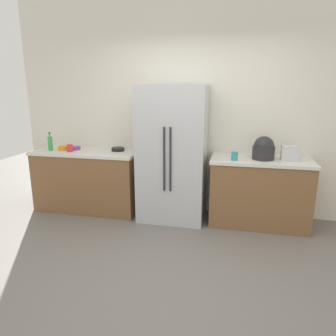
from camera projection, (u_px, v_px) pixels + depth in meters
ground_plane at (168, 272)px, 3.13m from camera, size 10.52×10.52×0.00m
kitchen_back_panel at (195, 106)px, 4.41m from camera, size 5.26×0.10×3.08m
counter_left at (88, 180)px, 4.66m from camera, size 1.55×0.63×0.90m
counter_right at (259, 192)px, 4.15m from camera, size 1.29×0.63×0.90m
refrigerator at (173, 154)px, 4.24m from camera, size 0.89×0.68×1.83m
toaster at (290, 153)px, 3.94m from camera, size 0.21×0.14×0.18m
rice_cooker at (264, 149)px, 3.99m from camera, size 0.28×0.28×0.30m
bottle_a at (50, 143)px, 4.55m from camera, size 0.07×0.07×0.27m
cup_a at (70, 148)px, 4.49m from camera, size 0.09×0.09×0.10m
cup_b at (234, 156)px, 3.94m from camera, size 0.08×0.08×0.11m
bowl_a at (63, 148)px, 4.61m from camera, size 0.15×0.15×0.06m
bowl_b at (118, 149)px, 4.54m from camera, size 0.19×0.19×0.05m
bowl_c at (75, 148)px, 4.64m from camera, size 0.15×0.15×0.05m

